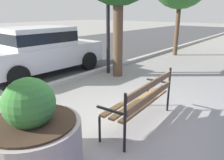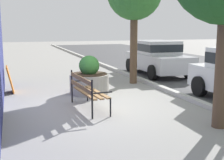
{
  "view_description": "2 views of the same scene",
  "coord_description": "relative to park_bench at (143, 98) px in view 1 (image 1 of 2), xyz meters",
  "views": [
    {
      "loc": [
        -3.12,
        -2.1,
        2.04
      ],
      "look_at": [
        0.06,
        0.48,
        0.75
      ],
      "focal_mm": 34.96,
      "sensor_mm": 36.0,
      "label": 1
    },
    {
      "loc": [
        7.6,
        -2.1,
        2.15
      ],
      "look_at": [
        0.06,
        0.48,
        0.75
      ],
      "focal_mm": 47.9,
      "sensor_mm": 36.0,
      "label": 2
    }
  ],
  "objects": [
    {
      "name": "ground_plane",
      "position": [
        -0.07,
        0.23,
        -0.54
      ],
      "size": [
        80.0,
        80.0,
        0.0
      ],
      "primitive_type": "plane",
      "color": "gray"
    },
    {
      "name": "curb_stone",
      "position": [
        -0.07,
        3.13,
        -0.48
      ],
      "size": [
        60.0,
        0.2,
        0.12
      ],
      "primitive_type": "cube",
      "color": "#B2AFA8",
      "rests_on": "ground"
    },
    {
      "name": "park_bench",
      "position": [
        0.0,
        0.0,
        0.0
      ],
      "size": [
        1.83,
        0.67,
        0.95
      ],
      "color": "olive",
      "rests_on": "ground"
    },
    {
      "name": "concrete_planter",
      "position": [
        -1.87,
        0.56,
        -0.08
      ],
      "size": [
        1.29,
        1.29,
        1.26
      ],
      "color": "gray",
      "rests_on": "ground"
    },
    {
      "name": "parked_car_white",
      "position": [
        0.95,
        4.57,
        0.3
      ],
      "size": [
        4.15,
        2.01,
        1.56
      ],
      "color": "silver",
      "rests_on": "ground"
    }
  ]
}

